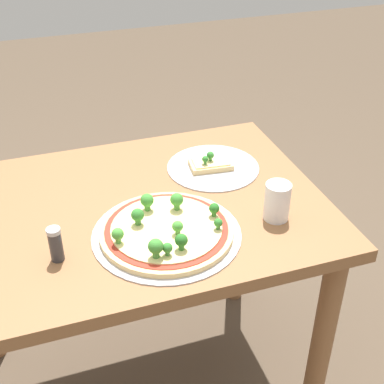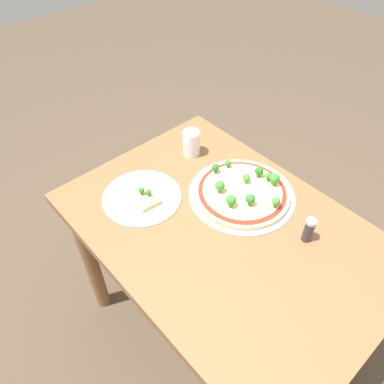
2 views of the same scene
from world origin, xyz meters
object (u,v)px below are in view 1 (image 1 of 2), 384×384
Objects in this scene: dining_table at (131,242)px; drinking_cup at (277,201)px; pizza_tray_slice at (212,166)px; condiment_shaker at (56,244)px; pizza_tray_whole at (166,230)px.

drinking_cup reaches higher than dining_table.
drinking_cup is (-0.07, 0.28, 0.04)m from pizza_tray_slice.
condiment_shaker is at bearing -1.40° from drinking_cup.
drinking_cup reaches higher than condiment_shaker.
pizza_tray_whole is 4.20× the size of condiment_shaker.
pizza_tray_slice is at bearing -157.19° from dining_table.
pizza_tray_whole is at bearing -3.89° from drinking_cup.
condiment_shaker is at bearing 1.33° from pizza_tray_whole.
pizza_tray_whole is 0.26m from condiment_shaker.
condiment_shaker is (0.54, -0.01, -0.01)m from drinking_cup.
pizza_tray_whole is 1.35× the size of pizza_tray_slice.
pizza_tray_slice is (-0.22, -0.26, -0.01)m from pizza_tray_whole.
pizza_tray_whole is at bearing 112.46° from dining_table.
condiment_shaker reaches higher than dining_table.
dining_table is 11.88× the size of condiment_shaker.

